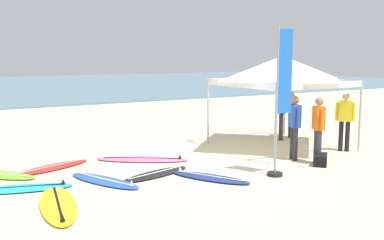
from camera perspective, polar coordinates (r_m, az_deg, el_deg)
name	(u,v)px	position (r m, az deg, el deg)	size (l,w,h in m)	color
ground_plane	(209,160)	(11.98, 2.13, -5.12)	(80.00, 80.00, 0.00)	beige
sea	(10,86)	(42.99, -22.09, 3.99)	(80.00, 36.00, 0.10)	#568499
canopy_tent	(282,68)	(13.63, 11.39, 6.48)	(3.29, 3.29, 2.75)	#B7B7BC
surfboard_red	(53,167)	(11.63, -17.19, -5.72)	(2.10, 1.25, 0.19)	red
surfboard_blue	(105,181)	(10.13, -11.04, -7.55)	(1.29, 2.10, 0.19)	blue
surfboard_black	(156,174)	(10.53, -4.61, -6.82)	(1.98, 1.02, 0.19)	black
surfboard_pink	(143,159)	(12.01, -6.29, -4.96)	(2.39, 1.91, 0.19)	pink
surfboard_navy	(210,177)	(10.21, 2.27, -7.27)	(1.40, 1.97, 0.19)	navy
surfboard_yellow	(58,204)	(8.78, -16.63, -10.23)	(1.05, 2.49, 0.19)	yellow
surfboard_cyan	(18,188)	(10.04, -21.24, -8.11)	(2.31, 1.19, 0.19)	#23B2CC
person_black	(281,110)	(14.99, 11.28, 1.26)	(0.41, 0.42, 1.71)	#2D2D33
person_yellow	(345,117)	(13.65, 18.85, 0.30)	(0.41, 0.43, 1.71)	black
person_grey	(291,108)	(15.53, 12.44, 1.46)	(0.42, 0.41, 1.71)	#2D2D33
person_blue	(294,123)	(12.15, 12.88, -0.39)	(0.33, 0.53, 1.71)	#2D2D33
person_orange	(318,126)	(11.89, 15.75, -0.68)	(0.35, 0.51, 1.71)	#383842
banner_flag	(280,108)	(10.42, 11.17, 1.51)	(0.60, 0.36, 3.40)	#99999E
gear_bag_near_tent	(320,160)	(11.89, 15.99, -4.85)	(0.60, 0.32, 0.28)	black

